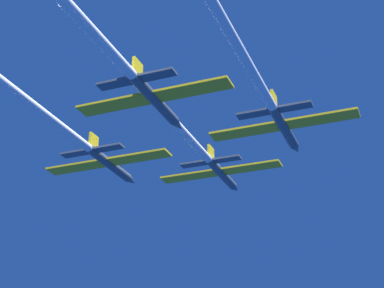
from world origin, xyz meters
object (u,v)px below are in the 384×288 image
jet_left_wing (47,116)px  jet_slot (93,32)px  jet_right_wing (243,56)px  jet_lead (187,136)px

jet_left_wing → jet_slot: (11.07, -10.46, 0.28)m
jet_right_wing → jet_left_wing: bearing=172.8°
jet_lead → jet_right_wing: jet_lead is taller
jet_left_wing → jet_slot: size_ratio=1.06×
jet_left_wing → jet_right_wing: 21.17m
jet_slot → jet_right_wing: bearing=38.2°
jet_lead → jet_right_wing: (10.68, -14.04, -0.71)m
jet_left_wing → jet_slot: 15.24m
jet_left_wing → jet_right_wing: size_ratio=0.93×
jet_lead → jet_slot: size_ratio=0.98×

